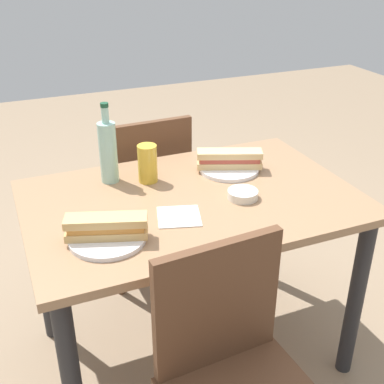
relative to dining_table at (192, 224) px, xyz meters
name	(u,v)px	position (x,y,z in m)	size (l,w,h in m)	color
ground_plane	(192,349)	(0.00, 0.00, -0.62)	(8.00, 8.00, 0.00)	#8C755B
dining_table	(192,224)	(0.00, 0.00, 0.00)	(1.18, 0.78, 0.73)	#997251
chair_far	(145,189)	(0.00, 0.58, -0.13)	(0.41, 0.41, 0.86)	brown
chair_near	(234,374)	(-0.12, -0.58, -0.13)	(0.43, 0.43, 0.86)	brown
plate_near	(107,238)	(-0.35, -0.16, 0.12)	(0.24, 0.24, 0.01)	white
baguette_sandwich_near	(106,227)	(-0.35, -0.16, 0.16)	(0.26, 0.15, 0.07)	tan
knife_near	(105,226)	(-0.34, -0.11, 0.13)	(0.16, 0.11, 0.01)	silver
plate_far	(229,168)	(0.22, 0.15, 0.12)	(0.24, 0.24, 0.01)	white
baguette_sandwich_far	(229,159)	(0.22, 0.15, 0.16)	(0.26, 0.16, 0.07)	#DBB77A
knife_far	(225,161)	(0.23, 0.21, 0.13)	(0.18, 0.06, 0.01)	silver
water_bottle	(108,151)	(-0.24, 0.24, 0.24)	(0.07, 0.07, 0.31)	#99C6B7
beer_glass	(148,163)	(-0.10, 0.19, 0.19)	(0.07, 0.07, 0.14)	gold
olive_bowl	(243,194)	(0.16, -0.08, 0.13)	(0.11, 0.11, 0.03)	silver
paper_napkin	(179,217)	(-0.09, -0.11, 0.12)	(0.14, 0.14, 0.00)	white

